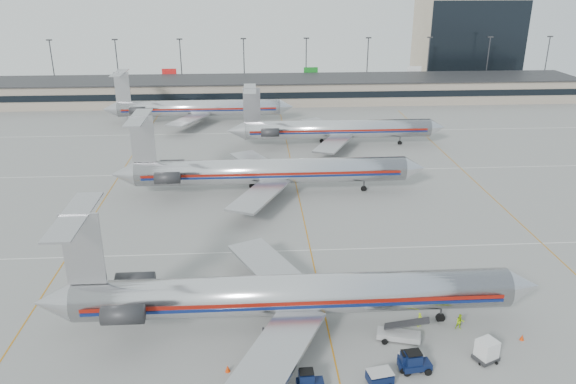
{
  "coord_description": "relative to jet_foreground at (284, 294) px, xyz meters",
  "views": [
    {
      "loc": [
        -6.86,
        -52.66,
        32.48
      ],
      "look_at": [
        -2.27,
        18.75,
        4.5
      ],
      "focal_mm": 35.0,
      "sensor_mm": 36.0,
      "label": 1
    }
  ],
  "objects": [
    {
      "name": "tug_left",
      "position": [
        1.5,
        -9.0,
        -2.86
      ],
      "size": [
        2.32,
        1.23,
        1.86
      ],
      "rotation": [
        0.0,
        0.0,
        0.04
      ],
      "color": "#091334",
      "rests_on": "ground"
    },
    {
      "name": "jet_back_row",
      "position": [
        -15.75,
        82.09,
        -0.24
      ],
      "size": [
        43.74,
        26.9,
        11.96
      ],
      "color": "silver",
      "rests_on": "ground"
    },
    {
      "name": "light_mast_row",
      "position": [
        4.24,
        118.13,
        4.87
      ],
      "size": [
        163.6,
        0.4,
        15.28
      ],
      "color": "#38383D",
      "rests_on": "ground"
    },
    {
      "name": "cone_left",
      "position": [
        -5.32,
        -6.35,
        -3.39
      ],
      "size": [
        0.49,
        0.49,
        0.64
      ],
      "primitive_type": "cone",
      "rotation": [
        0.0,
        0.0,
        0.05
      ],
      "color": "red",
      "rests_on": "ground"
    },
    {
      "name": "ramp_worker_near",
      "position": [
        13.29,
        -0.77,
        -2.95
      ],
      "size": [
        0.66,
        0.6,
        1.52
      ],
      "primitive_type": "imported",
      "rotation": [
        0.0,
        0.0,
        0.56
      ],
      "color": "#BCE915",
      "rests_on": "ground"
    },
    {
      "name": "jet_third_row",
      "position": [
        13.4,
        61.41,
        -0.23
      ],
      "size": [
        43.81,
        26.95,
        11.98
      ],
      "color": "silver",
      "rests_on": "ground"
    },
    {
      "name": "ramp_worker_far",
      "position": [
        17.07,
        -1.47,
        -2.9
      ],
      "size": [
        0.85,
        0.7,
        1.63
      ],
      "primitive_type": "imported",
      "rotation": [
        0.0,
        0.0,
        -0.11
      ],
      "color": "#99CA13",
      "rests_on": "ground"
    },
    {
      "name": "uld_container",
      "position": [
        17.78,
        -6.27,
        -2.66
      ],
      "size": [
        2.47,
        2.3,
        2.07
      ],
      "rotation": [
        0.0,
        0.0,
        0.43
      ],
      "color": "#2D2D30",
      "rests_on": "ground"
    },
    {
      "name": "jet_foreground",
      "position": [
        0.0,
        0.0,
        0.0
      ],
      "size": [
        48.86,
        28.77,
        12.79
      ],
      "color": "silver",
      "rests_on": "ground"
    },
    {
      "name": "tug_center",
      "position": [
        10.55,
        -7.06,
        -2.89
      ],
      "size": [
        2.22,
        1.18,
        1.8
      ],
      "rotation": [
        0.0,
        0.0,
        -0.01
      ],
      "color": "#091334",
      "rests_on": "ground"
    },
    {
      "name": "ground",
      "position": [
        4.24,
        6.13,
        -3.71
      ],
      "size": [
        260.0,
        260.0,
        0.0
      ],
      "primitive_type": "plane",
      "color": "gray",
      "rests_on": "ground"
    },
    {
      "name": "terminal",
      "position": [
        4.24,
        104.1,
        -0.55
      ],
      "size": [
        162.0,
        17.0,
        6.25
      ],
      "color": "gray",
      "rests_on": "ground"
    },
    {
      "name": "belt_loader",
      "position": [
        10.79,
        -2.81,
        -3.03
      ],
      "size": [
        4.94,
        2.54,
        2.53
      ],
      "rotation": [
        0.0,
        0.0,
        -0.28
      ],
      "color": "#A1A1A1",
      "rests_on": "ground"
    },
    {
      "name": "jet_second_row",
      "position": [
        -0.88,
        36.09,
        0.01
      ],
      "size": [
        49.04,
        28.88,
        12.84
      ],
      "color": "silver",
      "rests_on": "ground"
    },
    {
      "name": "cone_right",
      "position": [
        22.39,
        -3.59,
        -3.42
      ],
      "size": [
        0.53,
        0.53,
        0.58
      ],
      "primitive_type": "cone",
      "rotation": [
        0.0,
        0.0,
        -0.29
      ],
      "color": "red",
      "rests_on": "ground"
    },
    {
      "name": "distant_building",
      "position": [
        66.24,
        134.13,
        8.79
      ],
      "size": [
        30.0,
        20.0,
        25.0
      ],
      "primitive_type": "cube",
      "color": "tan",
      "rests_on": "ground"
    },
    {
      "name": "cart_outer",
      "position": [
        7.6,
        -8.66,
        -3.08
      ],
      "size": [
        2.32,
        1.8,
        1.19
      ],
      "rotation": [
        0.0,
        0.0,
        0.19
      ],
      "color": "#091334",
      "rests_on": "ground"
    },
    {
      "name": "cart_inner",
      "position": [
        10.87,
        -6.48,
        -3.11
      ],
      "size": [
        2.32,
        1.93,
        1.13
      ],
      "rotation": [
        0.0,
        0.0,
        0.32
      ],
      "color": "#091334",
      "rests_on": "ground"
    },
    {
      "name": "apron_markings",
      "position": [
        4.24,
        16.13,
        -3.7
      ],
      "size": [
        160.0,
        0.15,
        0.02
      ],
      "primitive_type": "cube",
      "color": "silver",
      "rests_on": "ground"
    },
    {
      "name": "tug_right",
      "position": [
        10.94,
        -7.37,
        -2.77
      ],
      "size": [
        2.66,
        1.55,
        2.06
      ],
      "rotation": [
        0.0,
        0.0,
        0.12
      ],
      "color": "#091334",
      "rests_on": "ground"
    }
  ]
}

